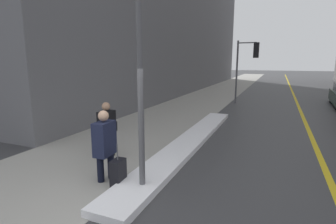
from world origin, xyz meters
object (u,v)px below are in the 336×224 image
at_px(pedestrian_in_glasses, 105,142).
at_px(pedestrian_with_shoulder_bag, 107,127).
at_px(rolling_suitcase, 118,173).
at_px(traffic_light_near, 249,58).
at_px(lamp_post, 140,66).

distance_m(pedestrian_in_glasses, pedestrian_with_shoulder_bag, 1.51).
xyz_separation_m(pedestrian_in_glasses, rolling_suitcase, (0.42, -0.15, -0.59)).
distance_m(pedestrian_in_glasses, rolling_suitcase, 0.74).
height_order(pedestrian_in_glasses, pedestrian_with_shoulder_bag, pedestrian_in_glasses).
bearing_deg(rolling_suitcase, traffic_light_near, 171.74).
relative_size(lamp_post, pedestrian_in_glasses, 2.61).
xyz_separation_m(pedestrian_with_shoulder_bag, rolling_suitcase, (1.26, -1.41, -0.56)).
distance_m(lamp_post, pedestrian_in_glasses, 1.94).
bearing_deg(pedestrian_in_glasses, pedestrian_with_shoulder_bag, -149.07).
height_order(lamp_post, pedestrian_with_shoulder_bag, lamp_post).
bearing_deg(rolling_suitcase, lamp_post, 89.38).
bearing_deg(pedestrian_with_shoulder_bag, rolling_suitcase, 39.13).
bearing_deg(traffic_light_near, pedestrian_in_glasses, -92.25).
distance_m(lamp_post, pedestrian_with_shoulder_bag, 2.85).
bearing_deg(rolling_suitcase, pedestrian_in_glasses, -112.20).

